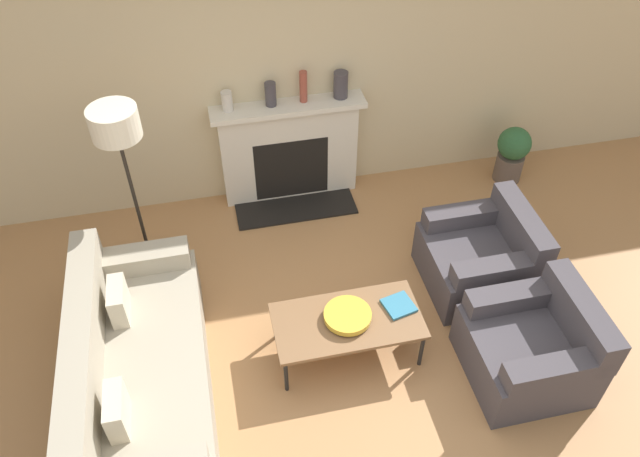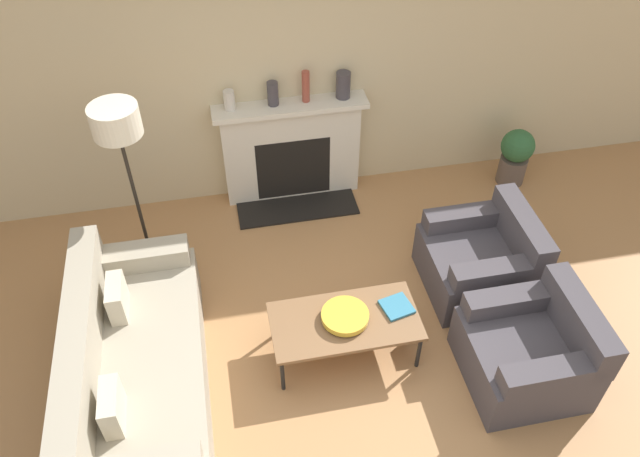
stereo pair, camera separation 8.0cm
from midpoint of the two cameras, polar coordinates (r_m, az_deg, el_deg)
ground_plane at (r=4.91m, az=2.75°, el=-14.65°), size 18.00×18.00×0.00m
wall_back at (r=5.78m, az=-2.81°, el=15.34°), size 18.00×0.06×2.90m
fireplace at (r=6.15m, az=-2.23°, el=7.04°), size 1.45×0.59×1.06m
couch at (r=4.84m, az=-16.22°, el=-12.16°), size 0.91×2.08×0.82m
armchair_near at (r=5.02m, az=19.13°, el=-10.57°), size 0.85×0.85×0.75m
armchair_far at (r=5.54m, az=14.97°, el=-2.83°), size 0.85×0.85×0.75m
coffee_table at (r=4.83m, az=2.78°, el=-8.58°), size 1.14×0.58×0.39m
bowl at (r=4.78m, az=2.79°, el=-7.99°), size 0.37×0.37×0.06m
book at (r=4.91m, az=7.49°, el=-7.10°), size 0.26×0.26×0.02m
floor_lamp at (r=5.00m, az=-17.46°, el=8.16°), size 0.38×0.38×1.68m
mantel_vase_left at (r=5.77m, az=-7.90°, el=11.55°), size 0.10×0.10×0.19m
mantel_vase_center_left at (r=5.78m, az=-3.94°, el=12.20°), size 0.10×0.10×0.23m
mantel_vase_center_right at (r=5.80m, az=-0.91°, el=12.85°), size 0.07×0.07×0.30m
mantel_vase_right at (r=5.88m, az=2.54°, el=12.97°), size 0.13×0.13×0.25m
potted_plant at (r=6.73m, az=17.77°, el=6.42°), size 0.34×0.34×0.62m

